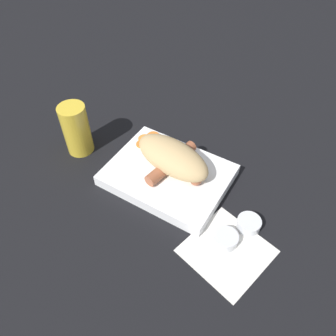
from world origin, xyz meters
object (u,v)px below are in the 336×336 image
condiment_cup_far (249,224)px  drink_glass (76,129)px  sausage (170,162)px  condiment_cup_near (226,239)px  bread_roll (171,156)px  food_tray (168,175)px

condiment_cup_far → drink_glass: drink_glass is taller
sausage → condiment_cup_near: 0.21m
sausage → condiment_cup_far: size_ratio=3.55×
sausage → condiment_cup_near: size_ratio=3.55×
bread_roll → sausage: (0.00, -0.00, -0.02)m
condiment_cup_far → drink_glass: (-0.44, -0.00, 0.05)m
drink_glass → sausage: bearing=10.3°
sausage → condiment_cup_far: bearing=-11.1°
bread_roll → drink_glass: bearing=-168.8°
drink_glass → condiment_cup_near: bearing=-7.4°
condiment_cup_far → drink_glass: 0.44m
bread_roll → condiment_cup_near: bearing=-28.7°
food_tray → sausage: (-0.00, 0.01, 0.03)m
food_tray → drink_glass: (-0.24, -0.03, 0.05)m
condiment_cup_near → condiment_cup_far: bearing=65.7°
bread_roll → drink_glass: 0.24m
bread_roll → condiment_cup_far: (0.21, -0.04, -0.05)m
condiment_cup_far → condiment_cup_near: bearing=-114.3°
sausage → condiment_cup_far: 0.21m
condiment_cup_far → sausage: bearing=168.9°
food_tray → condiment_cup_near: food_tray is taller
condiment_cup_near → condiment_cup_far: (0.03, 0.06, 0.00)m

